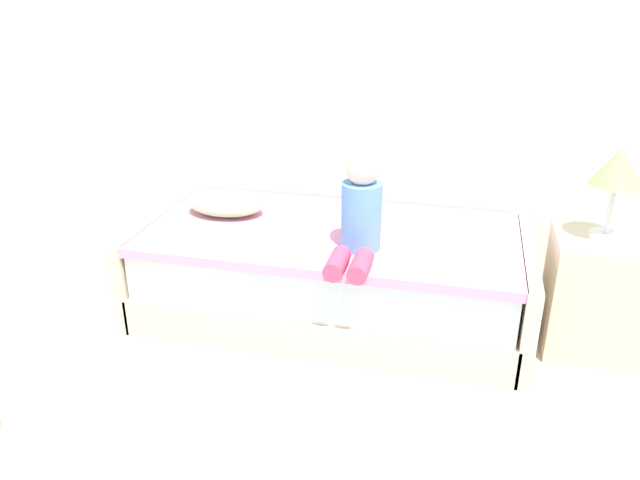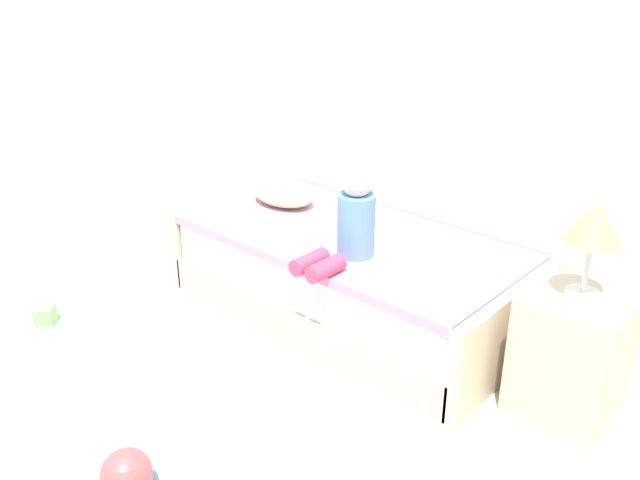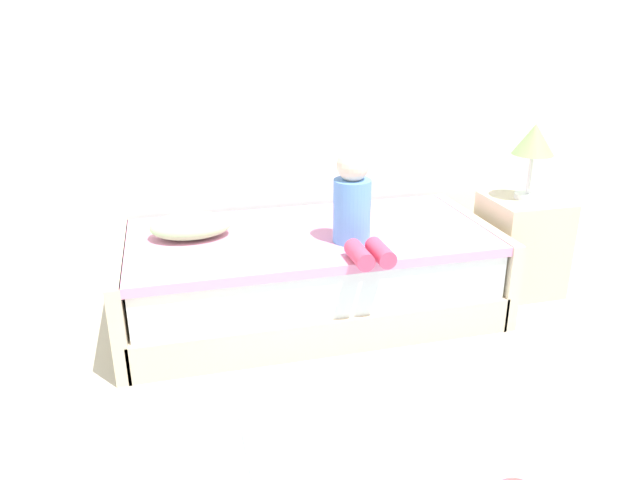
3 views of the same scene
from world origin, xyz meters
name	(u,v)px [view 3 (image 3 of 3)]	position (x,y,z in m)	size (l,w,h in m)	color
wall_rear	(392,46)	(0.00, 2.60, 1.45)	(7.20, 0.10, 2.90)	silver
bed	(309,274)	(-0.69, 2.00, 0.25)	(2.11, 1.00, 0.50)	beige
nightstand	(520,245)	(0.66, 1.98, 0.30)	(0.44, 0.44, 0.60)	beige
table_lamp	(534,143)	(0.66, 1.98, 0.94)	(0.24, 0.24, 0.45)	silver
child_figure	(355,207)	(-0.49, 1.77, 0.70)	(0.20, 0.51, 0.50)	#598CD1
pillow	(191,226)	(-1.32, 2.10, 0.56)	(0.44, 0.30, 0.13)	#99CC8C
area_rug	(451,452)	(-0.42, 0.70, 0.00)	(1.60, 1.10, 0.01)	#7AA8CC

